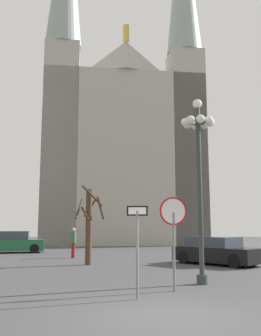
# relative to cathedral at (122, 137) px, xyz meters

# --- Properties ---
(ground_plane) EXTENTS (120.00, 120.00, 0.00)m
(ground_plane) POSITION_rel_cathedral_xyz_m (0.78, -33.57, -11.89)
(ground_plane) COLOR #424244
(cathedral) EXTENTS (17.88, 13.75, 41.43)m
(cathedral) POSITION_rel_cathedral_xyz_m (0.00, 0.00, 0.00)
(cathedral) COLOR #ADA89E
(cathedral) RESTS_ON ground
(stop_sign) EXTENTS (0.84, 0.19, 2.75)m
(stop_sign) POSITION_rel_cathedral_xyz_m (1.37, -30.43, -9.93)
(stop_sign) COLOR slate
(stop_sign) RESTS_ON ground
(one_way_arrow_sign) EXTENTS (0.56, 0.07, 2.42)m
(one_way_arrow_sign) POSITION_rel_cathedral_xyz_m (0.22, -31.67, -10.38)
(one_way_arrow_sign) COLOR slate
(one_way_arrow_sign) RESTS_ON ground
(street_lamp) EXTENTS (1.17, 1.17, 6.31)m
(street_lamp) POSITION_rel_cathedral_xyz_m (2.48, -29.09, -7.71)
(street_lamp) COLOR #2D3833
(street_lamp) RESTS_ON ground
(bare_tree) EXTENTS (1.44, 1.41, 3.89)m
(bare_tree) POSITION_rel_cathedral_xyz_m (-1.76, -22.69, -9.85)
(bare_tree) COLOR #473323
(bare_tree) RESTS_ON ground
(parked_car_near_green) EXTENTS (4.35, 2.59, 1.53)m
(parked_car_near_green) POSITION_rel_cathedral_xyz_m (-7.79, -13.78, -11.17)
(parked_car_near_green) COLOR #1E5B38
(parked_car_near_green) RESTS_ON ground
(parked_car_far_black) EXTENTS (4.24, 4.45, 1.36)m
(parked_car_far_black) POSITION_rel_cathedral_xyz_m (4.59, -22.71, -11.24)
(parked_car_far_black) COLOR black
(parked_car_far_black) RESTS_ON ground
(pedestrian_walking) EXTENTS (0.32, 0.32, 1.78)m
(pedestrian_walking) POSITION_rel_cathedral_xyz_m (-3.01, -18.45, -10.80)
(pedestrian_walking) COLOR maroon
(pedestrian_walking) RESTS_ON ground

